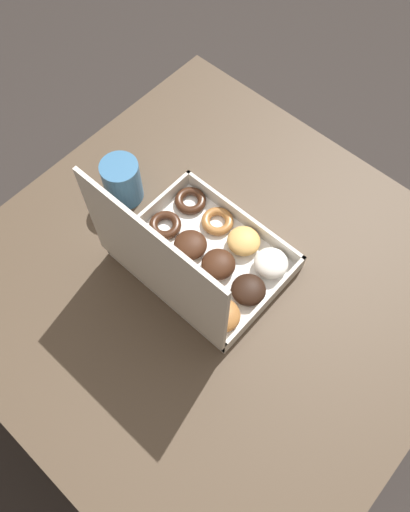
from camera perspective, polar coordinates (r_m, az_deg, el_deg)
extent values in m
plane|color=#2D2826|center=(1.73, 0.59, -12.83)|extent=(8.00, 8.00, 0.00)
cube|color=#4C3D2D|center=(1.06, 0.94, -3.15)|extent=(0.96, 0.95, 0.03)
cylinder|color=#4C3D2D|center=(1.69, -0.63, 10.76)|extent=(0.06, 0.06, 0.69)
cube|color=white|center=(1.07, 0.00, -0.41)|extent=(0.33, 0.26, 0.01)
cube|color=beige|center=(1.10, 4.36, 4.42)|extent=(0.33, 0.01, 0.04)
cube|color=beige|center=(1.01, -4.72, -4.48)|extent=(0.33, 0.01, 0.04)
cube|color=beige|center=(1.01, 6.88, -5.32)|extent=(0.01, 0.26, 0.04)
cube|color=beige|center=(1.11, -6.26, 5.13)|extent=(0.01, 0.26, 0.04)
cube|color=beige|center=(0.87, -5.81, -0.99)|extent=(0.33, 0.01, 0.26)
ellipsoid|color=white|center=(1.04, 7.56, -0.82)|extent=(0.07, 0.07, 0.04)
ellipsoid|color=tan|center=(1.07, 4.45, 1.73)|extent=(0.07, 0.07, 0.04)
torus|color=#9E6633|center=(1.10, 1.43, 3.99)|extent=(0.07, 0.07, 0.02)
torus|color=#381E11|center=(1.13, -1.69, 6.33)|extent=(0.07, 0.07, 0.02)
ellipsoid|color=black|center=(1.02, 4.99, -3.87)|extent=(0.07, 0.07, 0.03)
ellipsoid|color=#381E11|center=(1.04, 1.55, -0.94)|extent=(0.07, 0.07, 0.04)
ellipsoid|color=#381E11|center=(1.06, -1.68, 1.29)|extent=(0.07, 0.07, 0.03)
torus|color=#381E11|center=(1.10, -4.57, 3.54)|extent=(0.07, 0.07, 0.02)
ellipsoid|color=#9E6633|center=(0.99, 2.01, -6.79)|extent=(0.07, 0.07, 0.04)
ellipsoid|color=#9E6633|center=(1.01, -1.45, -4.05)|extent=(0.07, 0.07, 0.04)
ellipsoid|color=tan|center=(1.04, -4.58, -1.59)|extent=(0.07, 0.07, 0.03)
torus|color=black|center=(1.07, -7.76, 0.88)|extent=(0.07, 0.07, 0.02)
cylinder|color=teal|center=(1.13, -9.45, 8.44)|extent=(0.08, 0.08, 0.11)
cylinder|color=black|center=(1.09, -9.84, 9.96)|extent=(0.07, 0.07, 0.01)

